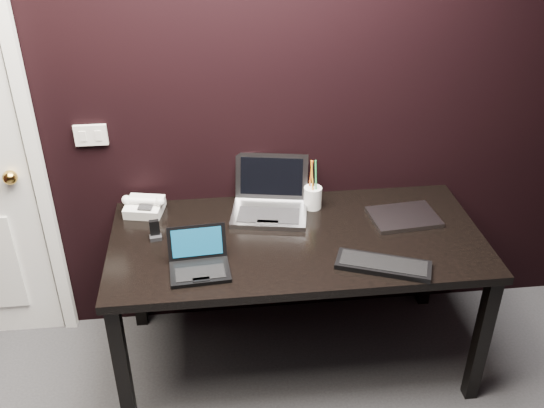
{
  "coord_description": "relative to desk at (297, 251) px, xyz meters",
  "views": [
    {
      "loc": [
        -0.07,
        -0.87,
        2.28
      ],
      "look_at": [
        0.18,
        1.35,
        0.95
      ],
      "focal_mm": 40.0,
      "sensor_mm": 36.0,
      "label": 1
    }
  ],
  "objects": [
    {
      "name": "silver_laptop",
      "position": [
        -0.1,
        0.23,
        0.12
      ],
      "size": [
        0.41,
        0.38,
        0.25
      ],
      "color": "gray",
      "rests_on": "desk"
    },
    {
      "name": "pen_cup",
      "position": [
        0.11,
        0.25,
        0.14
      ],
      "size": [
        0.1,
        0.1,
        0.26
      ],
      "color": "silver",
      "rests_on": "desk"
    },
    {
      "name": "mobile_phone",
      "position": [
        -0.64,
        0.06,
        0.11
      ],
      "size": [
        0.06,
        0.05,
        0.09
      ],
      "color": "black",
      "rests_on": "desk"
    },
    {
      "name": "wall_switch",
      "position": [
        -0.92,
        0.39,
        0.46
      ],
      "size": [
        0.15,
        0.02,
        0.1
      ],
      "color": "silver",
      "rests_on": "wall_back"
    },
    {
      "name": "ext_keyboard",
      "position": [
        0.33,
        -0.27,
        0.09
      ],
      "size": [
        0.42,
        0.27,
        0.03
      ],
      "color": "black",
      "rests_on": "desk"
    },
    {
      "name": "netbook",
      "position": [
        -0.45,
        -0.2,
        0.11
      ],
      "size": [
        0.26,
        0.24,
        0.16
      ],
      "color": "black",
      "rests_on": "desk"
    },
    {
      "name": "closed_laptop",
      "position": [
        0.53,
        0.09,
        0.09
      ],
      "size": [
        0.33,
        0.25,
        0.02
      ],
      "color": "#95969A",
      "rests_on": "desk"
    },
    {
      "name": "desk_phone",
      "position": [
        -0.7,
        0.29,
        0.12
      ],
      "size": [
        0.22,
        0.19,
        0.1
      ],
      "color": "silver",
      "rests_on": "desk"
    },
    {
      "name": "desk",
      "position": [
        0.0,
        0.0,
        0.0
      ],
      "size": [
        1.7,
        0.8,
        0.74
      ],
      "color": "black",
      "rests_on": "ground"
    },
    {
      "name": "wall_back",
      "position": [
        -0.3,
        0.4,
        0.64
      ],
      "size": [
        4.0,
        0.0,
        4.0
      ],
      "primitive_type": "plane",
      "rotation": [
        1.57,
        0.0,
        0.0
      ],
      "color": "black",
      "rests_on": "ground"
    }
  ]
}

